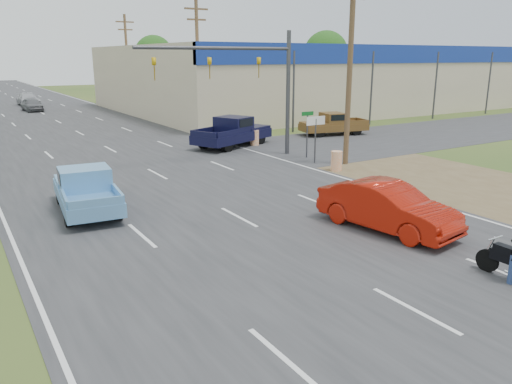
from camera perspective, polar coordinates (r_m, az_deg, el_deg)
ground at (r=12.19m, az=17.65°, el=-12.82°), size 200.00×200.00×0.00m
main_road at (r=47.86m, az=-21.67°, el=7.48°), size 15.00×180.00×0.02m
cross_road at (r=26.76m, az=-12.76°, el=2.83°), size 120.00×10.00×0.02m
dirt_verge at (r=26.28m, az=16.96°, el=2.31°), size 8.00×18.00×0.01m
big_box_store at (r=61.83m, az=9.25°, el=12.93°), size 50.00×28.10×6.60m
utility_pole_1 at (r=26.71m, az=10.70°, el=14.40°), size 2.00×0.28×10.00m
utility_pole_2 at (r=41.82m, az=-6.68°, el=14.77°), size 2.00×0.28×10.00m
utility_pole_3 at (r=58.59m, az=-14.51°, el=14.50°), size 2.00×0.28×10.00m
tree_3 at (r=99.60m, az=7.98°, el=15.44°), size 8.40×8.40×10.40m
tree_5 at (r=108.79m, az=-11.59°, el=15.09°), size 7.98×7.98×9.88m
barrel_0 at (r=25.47m, az=9.18°, el=3.52°), size 0.56×0.56×1.00m
barrel_1 at (r=32.46m, az=-0.16°, el=6.22°), size 0.56×0.56×1.00m
lane_sign at (r=26.88m, az=6.83°, el=7.25°), size 1.20×0.08×2.52m
street_name_sign at (r=28.45m, az=5.87°, el=7.12°), size 0.80×0.08×2.61m
signal_mast at (r=27.74m, az=-0.92°, el=13.61°), size 9.12×0.40×7.00m
red_convertible at (r=16.96m, az=14.78°, el=-1.71°), size 2.40×4.99×1.58m
blue_pickup at (r=19.54m, az=-18.89°, el=0.32°), size 2.41×5.14×1.65m
navy_pickup at (r=32.15m, az=-2.55°, el=6.94°), size 6.13×4.23×1.90m
brown_pickup at (r=37.25m, az=8.71°, el=7.71°), size 5.19×2.92×1.62m
distant_car_grey at (r=58.21m, az=-24.23°, el=9.09°), size 1.97×4.17×1.38m
distant_car_silver at (r=65.00m, az=-24.59°, el=9.60°), size 2.18×5.11×1.47m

